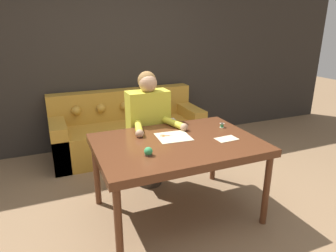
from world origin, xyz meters
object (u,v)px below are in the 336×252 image
Objects in this scene: scissors at (167,136)px; pin_cushion at (148,152)px; person at (149,130)px; thread_spool at (222,125)px; couch at (128,131)px; dining_table at (177,148)px.

pin_cushion is at bearing -131.26° from scissors.
person is 28.91× the size of thread_spool.
couch is 1.57m from scissors.
person is at bearing 70.79° from pin_cushion.
thread_spool reaches higher than dining_table.
thread_spool is 0.63× the size of pin_cushion.
person is (-0.05, 0.64, -0.03)m from dining_table.
couch is 46.15× the size of thread_spool.
thread_spool is (0.63, -0.47, 0.12)m from person.
couch reaches higher than pin_cushion.
person is at bearing 94.74° from dining_table.
scissors reaches higher than dining_table.
couch is 1.08m from person.
scissors is at bearing -90.53° from couch.
scissors is 0.46m from pin_cushion.
pin_cushion is (-0.29, -0.83, 0.13)m from person.
person is at bearing 143.35° from thread_spool.
couch is (-0.02, 1.66, -0.38)m from dining_table.
scissors is (0.01, -0.49, 0.10)m from person.
dining_table is 20.62× the size of pin_cushion.
pin_cushion reaches higher than dining_table.
scissors is at bearing 103.90° from dining_table.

